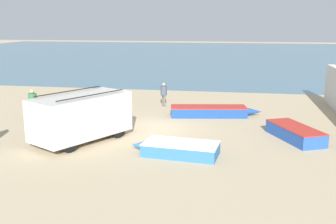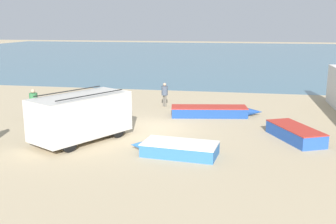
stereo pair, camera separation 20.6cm
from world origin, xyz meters
name	(u,v)px [view 1 (the left image)]	position (x,y,z in m)	size (l,w,h in m)	color
ground_plane	(153,128)	(0.00, 0.00, 0.00)	(200.00, 200.00, 0.00)	tan
sea_water	(213,54)	(0.00, 52.00, 0.00)	(120.00, 80.00, 0.01)	#477084
parked_van	(82,116)	(-2.87, -2.97, 1.24)	(4.21, 5.26, 2.39)	beige
fishing_rowboat_0	(178,149)	(2.04, -4.24, 0.28)	(4.00, 1.94, 0.56)	#2D66AD
fishing_rowboat_1	(211,111)	(2.96, 3.30, 0.30)	(5.67, 2.17, 0.60)	navy
fishing_rowboat_2	(87,108)	(-4.98, 2.89, 0.31)	(3.22, 4.76, 0.62)	navy
fishing_rowboat_3	(293,132)	(7.27, -0.81, 0.33)	(2.67, 4.16, 0.66)	#234CA3
fisherman_1	(33,102)	(-7.37, 0.59, 1.08)	(0.48, 0.48, 1.81)	#38383D
fisherman_2	(164,92)	(-0.46, 5.58, 0.97)	(0.43, 0.43, 1.63)	#5B564C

